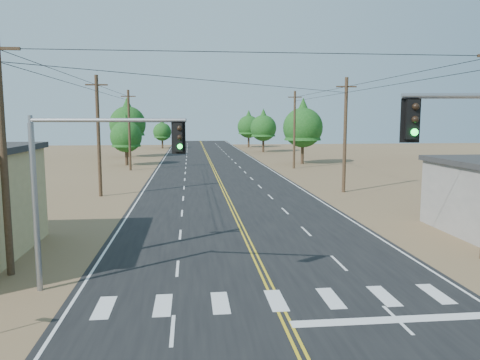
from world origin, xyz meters
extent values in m
cube|color=black|center=(0.00, 30.00, 0.01)|extent=(15.00, 200.00, 0.02)
cylinder|color=#4C3826|center=(-10.50, 12.00, 5.00)|extent=(0.30, 0.30, 10.00)
cylinder|color=#4C3826|center=(-10.50, 32.00, 5.00)|extent=(0.30, 0.30, 10.00)
cube|color=#4C3826|center=(-10.50, 32.00, 9.20)|extent=(1.80, 0.12, 0.12)
cylinder|color=#4C3826|center=(-10.50, 52.00, 5.00)|extent=(0.30, 0.30, 10.00)
cube|color=#4C3826|center=(-10.50, 52.00, 9.20)|extent=(1.80, 0.12, 0.12)
cylinder|color=#4C3826|center=(10.50, 32.00, 5.00)|extent=(0.30, 0.30, 10.00)
cube|color=#4C3826|center=(10.50, 32.00, 9.20)|extent=(1.80, 0.12, 0.12)
cylinder|color=#4C3826|center=(10.50, 52.00, 5.00)|extent=(0.30, 0.30, 10.00)
cube|color=#4C3826|center=(10.50, 52.00, 9.20)|extent=(1.80, 0.12, 0.12)
cylinder|color=gray|center=(-8.73, 10.00, 3.16)|extent=(0.22, 0.22, 6.32)
cylinder|color=gray|center=(-8.73, 10.00, 6.32)|extent=(0.16, 0.16, 0.54)
cylinder|color=gray|center=(-5.92, 9.33, 6.41)|extent=(5.65, 1.48, 0.14)
cube|color=black|center=(-3.37, 8.72, 5.82)|extent=(0.37, 0.34, 0.99)
sphere|color=black|center=(-3.33, 8.56, 6.14)|extent=(0.18, 0.18, 0.18)
sphere|color=black|center=(-3.33, 8.56, 5.82)|extent=(0.18, 0.18, 0.18)
sphere|color=#0CE533|center=(-3.33, 8.56, 5.51)|extent=(0.18, 0.18, 0.18)
cube|color=black|center=(3.18, 4.82, 6.44)|extent=(0.39, 0.34, 1.10)
sphere|color=black|center=(3.20, 4.64, 6.79)|extent=(0.20, 0.20, 0.20)
sphere|color=black|center=(3.20, 4.64, 6.44)|extent=(0.20, 0.20, 0.20)
sphere|color=#0CE533|center=(3.20, 4.64, 6.09)|extent=(0.20, 0.20, 0.20)
cylinder|color=#3F2D1E|center=(-11.79, 58.52, 1.31)|extent=(0.45, 0.45, 2.61)
cone|color=#164D16|center=(-11.79, 58.52, 4.93)|extent=(4.06, 4.06, 4.64)
sphere|color=#164D16|center=(-11.79, 58.52, 3.99)|extent=(4.35, 4.35, 4.35)
cylinder|color=#3F2D1E|center=(-13.40, 73.07, 1.81)|extent=(0.48, 0.48, 3.62)
cone|color=#164D16|center=(-13.40, 73.07, 6.84)|extent=(5.63, 5.63, 6.44)
sphere|color=#164D16|center=(-13.40, 73.07, 5.53)|extent=(6.04, 6.04, 6.04)
cylinder|color=#3F2D1E|center=(-9.00, 95.94, 1.18)|extent=(0.39, 0.39, 2.36)
cone|color=#164D16|center=(-9.00, 95.94, 4.46)|extent=(3.67, 3.67, 4.20)
sphere|color=#164D16|center=(-9.00, 95.94, 3.61)|extent=(3.93, 3.93, 3.93)
cylinder|color=#3F2D1E|center=(13.08, 58.04, 1.70)|extent=(0.43, 0.43, 3.40)
cone|color=#164D16|center=(13.08, 58.04, 6.42)|extent=(5.29, 5.29, 6.04)
sphere|color=#164D16|center=(13.08, 58.04, 5.19)|extent=(5.66, 5.66, 5.66)
cylinder|color=#3F2D1E|center=(11.23, 82.55, 1.52)|extent=(0.44, 0.44, 3.04)
cone|color=#164D16|center=(11.23, 82.55, 5.74)|extent=(4.73, 4.73, 5.40)
sphere|color=#164D16|center=(11.23, 82.55, 4.64)|extent=(5.06, 5.06, 5.06)
cylinder|color=#3F2D1E|center=(10.28, 97.79, 1.52)|extent=(0.45, 0.45, 3.04)
cone|color=#164D16|center=(10.28, 97.79, 5.74)|extent=(4.73, 4.73, 5.40)
sphere|color=#164D16|center=(10.28, 97.79, 4.64)|extent=(5.07, 5.07, 5.07)
camera|label=1|loc=(-2.99, -7.75, 6.46)|focal=35.00mm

